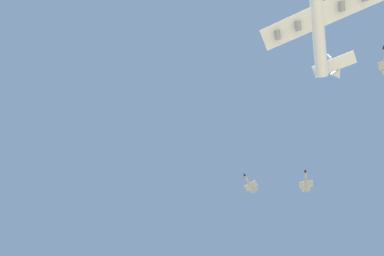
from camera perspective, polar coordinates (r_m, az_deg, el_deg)
The scene contains 3 objects.
carrier_jet at distance 179.57m, azimuth 22.94°, elevation 19.33°, with size 78.32×59.64×22.86m.
chase_jet_right_wing at distance 188.79m, azimuth 11.01°, elevation -10.42°, with size 15.31×8.84×4.00m.
chase_jet_high_escort at distance 188.55m, azimuth 20.95°, elevation -9.62°, with size 15.28×8.49×4.00m.
Camera 1 is at (34.06, 69.33, 2.98)m, focal length 27.88 mm.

